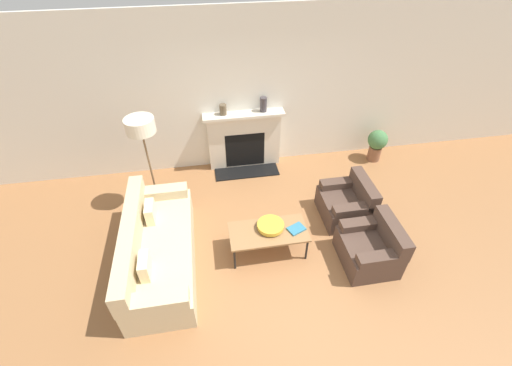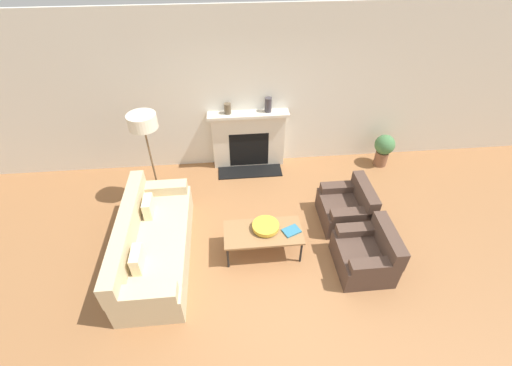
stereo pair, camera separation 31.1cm
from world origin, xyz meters
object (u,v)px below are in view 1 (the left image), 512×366
Objects in this scene: bowl at (271,226)px; floor_lamp at (142,132)px; armchair_far at (347,203)px; armchair_near at (371,248)px; potted_plant at (377,143)px; couch at (157,249)px; mantel_vase_center_left at (263,104)px; mantel_vase_left at (223,110)px; fireplace at (244,141)px; coffee_table at (268,233)px; book at (296,229)px.

floor_lamp is at bearing 143.47° from bowl.
armchair_far is 2.07× the size of bowl.
potted_plant is (1.16, 2.38, 0.11)m from armchair_near.
mantel_vase_center_left is (1.91, 2.20, 0.97)m from couch.
bowl is at bearing -89.38° from couch.
armchair_near is 4.31× the size of mantel_vase_left.
fireplace reaches higher than armchair_far.
couch is 3.29× the size of potted_plant.
floor_lamp reaches higher than mantel_vase_left.
mantel_vase_center_left is 0.40× the size of potted_plant.
mantel_vase_left is 0.73m from mantel_vase_center_left.
fireplace is at bearing -35.31° from couch.
mantel_vase_center_left reaches higher than bowl.
floor_lamp is (-1.67, 1.32, 1.05)m from coffee_table.
mantel_vase_center_left is at bearing 24.70° from floor_lamp.
mantel_vase_left is at bearing -145.72° from armchair_near.
armchair_far is at bearing -14.54° from floor_lamp.
bowl is at bearing 52.89° from coffee_table.
mantel_vase_left is at bearing -28.32° from couch.
floor_lamp is at bearing 141.57° from coffee_table.
couch is 11.55× the size of mantel_vase_left.
mantel_vase_center_left is at bearing 81.63° from coffee_table.
fireplace is at bearing -139.65° from armchair_far.
bowl is (-1.37, -0.47, 0.21)m from armchair_far.
fireplace is 1.84× the size of armchair_near.
book is at bearing -4.44° from coffee_table.
mantel_vase_left is (-0.80, 2.28, 0.79)m from book.
mantel_vase_center_left is at bearing -157.77° from armchair_near.
coffee_table is 2.43m from mantel_vase_left.
mantel_vase_center_left is (-1.09, 1.72, 1.00)m from armchair_far.
potted_plant is (1.16, 1.44, 0.11)m from armchair_far.
floor_lamp is at bearing -151.07° from fireplace.
fireplace is 0.77m from mantel_vase_left.
bowl is at bearing -36.53° from floor_lamp.
floor_lamp is at bearing -155.30° from mantel_vase_center_left.
coffee_table is 1.72× the size of potted_plant.
armchair_far is 4.31× the size of mantel_vase_left.
armchair_far is 2.68m from mantel_vase_left.
coffee_table is 2.89× the size of bowl.
book is at bearing -70.65° from mantel_vase_left.
armchair_near reaches higher than potted_plant.
armchair_far is 0.48× the size of floor_lamp.
couch reaches higher than potted_plant.
mantel_vase_left reaches higher than potted_plant.
mantel_vase_center_left is (-1.09, 2.66, 1.00)m from armchair_near.
fireplace is 2.18m from bowl.
couch is 5.55× the size of bowl.
fireplace is 5.14× the size of book.
potted_plant is at bearing 37.09° from bowl.
book is 2.67m from floor_lamp.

